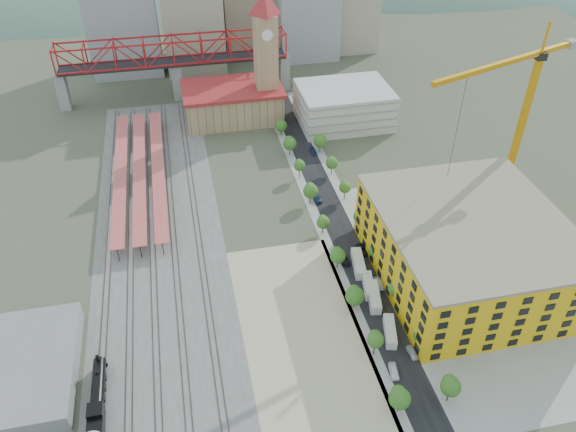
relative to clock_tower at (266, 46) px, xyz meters
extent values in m
plane|color=#474C38|center=(-8.00, -79.99, -28.70)|extent=(400.00, 400.00, 0.00)
cube|color=#605E59|center=(-44.00, -62.49, -28.67)|extent=(36.00, 165.00, 0.06)
cube|color=tan|center=(-12.00, -111.49, -28.67)|extent=(28.00, 67.00, 0.06)
cube|color=black|center=(8.00, -64.99, -28.67)|extent=(12.00, 170.00, 0.06)
cube|color=gray|center=(2.50, -64.99, -28.68)|extent=(3.00, 170.00, 0.04)
cube|color=gray|center=(13.50, -64.99, -28.68)|extent=(3.00, 170.00, 0.04)
cube|color=gray|center=(37.00, -99.99, -28.67)|extent=(50.00, 90.00, 0.06)
cube|color=#382B23|center=(-58.72, -62.49, -28.55)|extent=(0.12, 160.00, 0.18)
cube|color=#382B23|center=(-57.28, -62.49, -28.55)|extent=(0.12, 160.00, 0.18)
cube|color=#382B23|center=(-52.72, -62.49, -28.55)|extent=(0.12, 160.00, 0.18)
cube|color=#382B23|center=(-51.28, -62.49, -28.55)|extent=(0.12, 160.00, 0.18)
cube|color=#382B23|center=(-46.72, -62.49, -28.55)|extent=(0.12, 160.00, 0.18)
cube|color=#382B23|center=(-45.28, -62.49, -28.55)|extent=(0.12, 160.00, 0.18)
cube|color=#382B23|center=(-40.72, -62.49, -28.55)|extent=(0.12, 160.00, 0.18)
cube|color=#382B23|center=(-39.28, -62.49, -28.55)|extent=(0.12, 160.00, 0.18)
cube|color=#382B23|center=(-33.72, -62.49, -28.55)|extent=(0.12, 160.00, 0.18)
cube|color=#382B23|center=(-32.28, -62.49, -28.55)|extent=(0.12, 160.00, 0.18)
cube|color=#DA5355|center=(-55.00, -34.99, -24.70)|extent=(4.00, 80.00, 0.25)
cylinder|color=black|center=(-55.00, -34.99, -26.70)|extent=(0.24, 0.24, 4.00)
cube|color=#DA5355|center=(-49.00, -34.99, -24.70)|extent=(4.00, 80.00, 0.25)
cylinder|color=black|center=(-49.00, -34.99, -26.70)|extent=(0.24, 0.24, 4.00)
cube|color=#DA5355|center=(-43.00, -34.99, -24.70)|extent=(4.00, 80.00, 0.25)
cylinder|color=black|center=(-43.00, -34.99, -26.70)|extent=(0.24, 0.24, 4.00)
cube|color=tan|center=(-13.00, 2.01, -22.70)|extent=(36.00, 22.00, 12.00)
cube|color=maroon|center=(-13.00, 2.01, -16.20)|extent=(38.00, 24.00, 1.20)
cube|color=tan|center=(0.00, 0.01, -8.70)|extent=(8.00, 8.00, 40.00)
cylinder|color=white|center=(0.00, -4.09, 5.30)|extent=(4.00, 0.30, 4.00)
cube|color=silver|center=(28.00, -9.99, -21.70)|extent=(34.00, 26.00, 14.00)
cube|color=gray|center=(-78.00, 25.01, -21.20)|extent=(4.00, 6.00, 15.00)
cube|color=gray|center=(12.00, 25.01, -21.20)|extent=(4.00, 6.00, 15.00)
cube|color=gray|center=(-33.00, 25.01, -21.20)|extent=(4.00, 6.00, 15.00)
cube|color=black|center=(-33.00, 25.01, -13.20)|extent=(90.00, 9.00, 1.00)
cube|color=yellow|center=(34.00, -99.99, -19.70)|extent=(44.00, 50.00, 18.00)
cube|color=gray|center=(34.00, -99.99, -10.30)|extent=(44.60, 50.60, 0.80)
cube|color=gray|center=(-74.00, -109.99, -26.20)|extent=(22.00, 32.00, 5.00)
cube|color=#9EA0A3|center=(-53.00, 60.01, -9.70)|extent=(30.00, 25.00, 38.00)
cube|color=#B2A58C|center=(-23.00, 55.01, -2.70)|extent=(26.00, 22.00, 52.00)
cube|color=gray|center=(4.00, 70.01, -13.70)|extent=(24.00, 24.00, 30.00)
cube|color=#B2A58C|center=(54.00, 65.01, -6.70)|extent=(22.00, 20.00, 44.00)
cube|color=brown|center=(-10.00, 80.01, -15.70)|extent=(20.00, 20.00, 26.00)
ellipsoid|color=#4C6B59|center=(-88.00, 180.01, -96.70)|extent=(396.00, 216.00, 180.00)
ellipsoid|color=#4C6B59|center=(32.00, 180.01, -120.70)|extent=(484.00, 264.00, 220.00)
ellipsoid|color=#4C6B59|center=(152.00, 180.01, -98.70)|extent=(418.00, 228.00, 190.00)
cylinder|color=black|center=(-58.00, -117.54, -26.06)|extent=(2.75, 13.20, 2.75)
cube|color=black|center=(-58.00, -124.69, -25.84)|extent=(3.08, 3.30, 3.52)
cylinder|color=black|center=(-58.00, -112.03, -24.08)|extent=(0.77, 0.77, 1.76)
sphere|color=black|center=(-58.00, -115.33, -24.63)|extent=(1.10, 1.10, 1.10)
cone|color=black|center=(-58.00, -110.05, -27.71)|extent=(2.86, 1.76, 2.86)
cube|color=orange|center=(61.26, -70.99, -5.72)|extent=(1.63, 1.63, 45.95)
cube|color=black|center=(61.26, -70.99, 18.27)|extent=(2.55, 2.55, 2.04)
cube|color=orange|center=(43.01, -77.56, 19.29)|extent=(36.93, 14.28, 1.23)
cube|color=orange|center=(67.03, -68.92, 19.29)|extent=(11.94, 5.30, 1.23)
cube|color=gray|center=(72.79, -66.85, 19.09)|extent=(3.75, 3.44, 2.04)
cube|color=orange|center=(61.26, -70.99, 23.38)|extent=(0.51, 0.51, 8.17)
cube|color=silver|center=(8.00, -115.42, -27.44)|extent=(4.64, 9.49, 2.51)
cube|color=silver|center=(8.00, -103.94, -27.33)|extent=(4.59, 10.31, 2.73)
cube|color=silver|center=(8.00, -99.77, -27.47)|extent=(4.07, 9.27, 2.46)
cube|color=silver|center=(8.00, -91.30, -27.28)|extent=(4.29, 10.65, 2.83)
imported|color=white|center=(5.00, -126.04, -27.90)|extent=(2.62, 4.91, 1.59)
imported|color=gray|center=(5.00, -116.04, -28.04)|extent=(1.50, 4.01, 1.31)
imported|color=black|center=(5.00, -88.20, -28.00)|extent=(2.67, 5.20, 1.40)
imported|color=navy|center=(5.00, -58.63, -27.92)|extent=(2.66, 5.51, 1.55)
imported|color=silver|center=(11.00, -122.05, -27.99)|extent=(1.94, 4.25, 1.41)
imported|color=#A1A2A7|center=(11.00, -99.22, -27.92)|extent=(1.65, 4.72, 1.55)
imported|color=black|center=(11.00, -85.34, -27.98)|extent=(2.50, 5.22, 1.44)
imported|color=navy|center=(11.00, -30.42, -28.04)|extent=(1.88, 4.56, 1.32)
camera|label=1|loc=(-34.10, -196.94, 73.89)|focal=35.00mm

